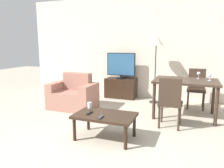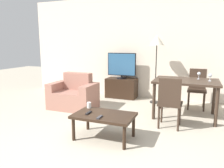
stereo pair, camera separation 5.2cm
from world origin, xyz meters
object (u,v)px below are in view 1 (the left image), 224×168
at_px(floor_lamp, 156,44).
at_px(remote_primary, 101,117).
at_px(remote_secondary, 89,113).
at_px(dining_table, 186,85).
at_px(tv, 121,66).
at_px(armchair, 74,96).
at_px(tv_stand, 121,88).
at_px(wine_glass_left, 210,76).
at_px(wine_glass_center, 199,74).
at_px(dining_chair_far, 196,86).
at_px(dining_chair_near, 170,100).
at_px(cup_white_near, 90,105).
at_px(coffee_table, 105,117).

xyz_separation_m(floor_lamp, remote_primary, (-0.34, -2.56, -1.05)).
bearing_deg(remote_secondary, dining_table, 49.89).
bearing_deg(tv, armchair, -117.15).
bearing_deg(tv, tv_stand, 90.00).
xyz_separation_m(tv_stand, remote_primary, (0.61, -2.76, 0.14)).
bearing_deg(wine_glass_left, wine_glass_center, 138.98).
xyz_separation_m(tv, floor_lamp, (0.95, -0.19, 0.57)).
xyz_separation_m(dining_table, dining_chair_far, (0.21, 0.74, -0.16)).
relative_size(dining_chair_near, cup_white_near, 9.04).
distance_m(armchair, dining_chair_far, 2.80).
bearing_deg(floor_lamp, dining_chair_near, -71.43).
bearing_deg(dining_table, tv_stand, 148.31).
xyz_separation_m(remote_primary, remote_secondary, (-0.24, 0.12, 0.00)).
bearing_deg(floor_lamp, dining_table, -48.76).
height_order(coffee_table, dining_table, dining_table).
bearing_deg(floor_lamp, wine_glass_left, -34.81).
relative_size(remote_primary, cup_white_near, 1.52).
bearing_deg(wine_glass_left, tv_stand, 154.56).
bearing_deg(dining_chair_near, remote_secondary, -143.09).
distance_m(dining_table, dining_chair_far, 0.79).
bearing_deg(wine_glass_left, coffee_table, -134.05).
bearing_deg(armchair, tv_stand, 62.89).
distance_m(dining_table, dining_chair_near, 0.79).
bearing_deg(tv, floor_lamp, -11.34).
bearing_deg(armchair, coffee_table, -44.07).
xyz_separation_m(dining_chair_near, dining_chair_far, (0.43, 1.48, 0.00)).
distance_m(coffee_table, wine_glass_left, 2.25).
bearing_deg(dining_chair_far, tv, 170.97).
bearing_deg(dining_table, remote_primary, -122.58).
bearing_deg(tv, cup_white_near, -84.26).
bearing_deg(armchair, tv, 62.85).
distance_m(dining_chair_far, cup_white_near, 2.66).
bearing_deg(tv, wine_glass_left, -25.39).
height_order(coffee_table, remote_secondary, remote_secondary).
relative_size(coffee_table, dining_chair_near, 1.03).
xyz_separation_m(tv, wine_glass_left, (2.12, -1.01, -0.02)).
bearing_deg(remote_primary, coffee_table, 91.46).
height_order(armchair, wine_glass_left, wine_glass_left).
xyz_separation_m(armchair, dining_chair_far, (2.60, 1.03, 0.20)).
bearing_deg(cup_white_near, coffee_table, -30.16).
bearing_deg(dining_chair_near, tv_stand, 129.66).
relative_size(armchair, tv_stand, 1.25).
distance_m(wine_glass_left, wine_glass_center, 0.26).
height_order(dining_chair_near, remote_primary, dining_chair_near).
bearing_deg(tv_stand, floor_lamp, -11.48).
bearing_deg(remote_secondary, dining_chair_far, 56.37).
bearing_deg(remote_secondary, dining_chair_near, 36.91).
relative_size(tv_stand, coffee_table, 0.89).
distance_m(remote_primary, wine_glass_left, 2.36).
relative_size(tv_stand, remote_primary, 5.46).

